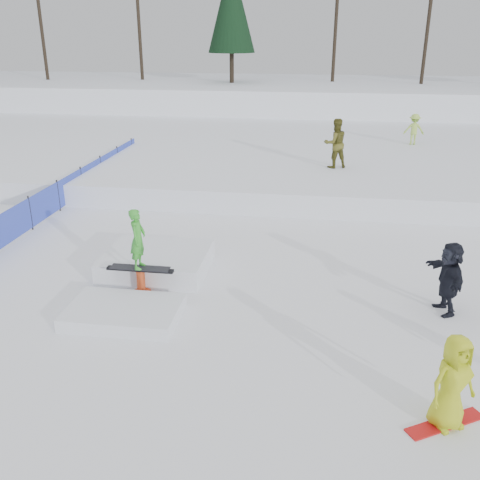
# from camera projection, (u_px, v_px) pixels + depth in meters

# --- Properties ---
(ground) EXTENTS (120.00, 120.00, 0.00)m
(ground) POSITION_uv_depth(u_px,v_px,m) (204.00, 319.00, 11.60)
(ground) COLOR white
(snow_berm) EXTENTS (60.00, 14.00, 2.40)m
(snow_berm) POSITION_uv_depth(u_px,v_px,m) (290.00, 99.00, 38.77)
(snow_berm) COLOR white
(snow_berm) RESTS_ON ground
(snow_midrise) EXTENTS (50.00, 18.00, 0.80)m
(snow_midrise) POSITION_uv_depth(u_px,v_px,m) (272.00, 149.00, 26.18)
(snow_midrise) COLOR white
(snow_midrise) RESTS_ON ground
(safety_fence) EXTENTS (0.05, 16.00, 1.10)m
(safety_fence) POSITION_uv_depth(u_px,v_px,m) (58.00, 196.00, 18.36)
(safety_fence) COLOR #3246C0
(safety_fence) RESTS_ON ground
(treeline) EXTENTS (40.24, 4.22, 10.50)m
(treeline) POSITION_uv_depth(u_px,v_px,m) (388.00, 3.00, 34.06)
(treeline) COLOR black
(treeline) RESTS_ON snow_berm
(walker_olive) EXTENTS (1.13, 1.01, 1.91)m
(walker_olive) POSITION_uv_depth(u_px,v_px,m) (335.00, 143.00, 20.73)
(walker_olive) COLOR #524F1B
(walker_olive) RESTS_ON snow_midrise
(walker_ygreen) EXTENTS (0.96, 0.61, 1.42)m
(walker_ygreen) POSITION_uv_depth(u_px,v_px,m) (414.00, 129.00, 25.06)
(walker_ygreen) COLOR #ACD651
(walker_ygreen) RESTS_ON snow_midrise
(spectator_yellow) EXTENTS (0.94, 0.84, 1.61)m
(spectator_yellow) POSITION_uv_depth(u_px,v_px,m) (452.00, 382.00, 8.21)
(spectator_yellow) COLOR #BAC61A
(spectator_yellow) RESTS_ON ground
(spectator_dark) EXTENTS (0.80, 1.60, 1.65)m
(spectator_dark) POSITION_uv_depth(u_px,v_px,m) (449.00, 278.00, 11.62)
(spectator_dark) COLOR black
(spectator_dark) RESTS_ON ground
(loose_board_red) EXTENTS (1.35, 0.95, 0.03)m
(loose_board_red) POSITION_uv_depth(u_px,v_px,m) (445.00, 423.00, 8.50)
(loose_board_red) COLOR red
(loose_board_red) RESTS_ON ground
(jib_rail_feature) EXTENTS (2.60, 4.40, 2.11)m
(jib_rail_feature) POSITION_uv_depth(u_px,v_px,m) (149.00, 272.00, 13.15)
(jib_rail_feature) COLOR white
(jib_rail_feature) RESTS_ON ground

